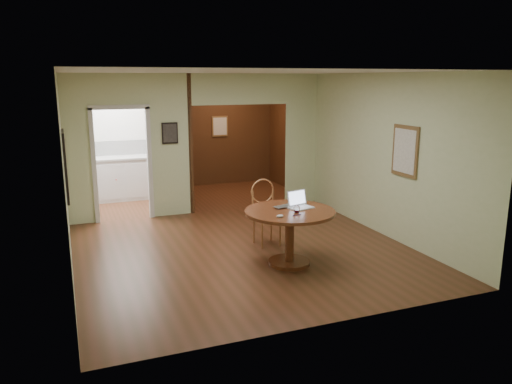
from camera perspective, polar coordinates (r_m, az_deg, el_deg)
name	(u,v)px	position (r m, az deg, el deg)	size (l,w,h in m)	color
floor	(245,252)	(7.74, -1.24, -6.83)	(5.00, 5.00, 0.00)	#462714
room_shell	(171,145)	(10.23, -9.73, 5.28)	(5.20, 7.50, 5.00)	silver
dining_table	(290,224)	(7.07, 3.87, -3.72)	(1.28, 1.28, 0.80)	#603018
chair	(265,208)	(7.96, 1.05, -1.88)	(0.47, 0.47, 1.04)	#AB643C
open_laptop	(299,203)	(7.18, 4.95, -1.25)	(0.38, 0.36, 0.23)	silver
closed_laptop	(286,207)	(7.13, 3.47, -1.75)	(0.32, 0.21, 0.03)	#AAABAF
mouse	(280,216)	(6.64, 2.75, -2.77)	(0.10, 0.05, 0.04)	silver
wine_glass	(297,209)	(6.89, 4.68, -1.95)	(0.09, 0.09, 0.11)	white
pen	(297,215)	(6.77, 4.68, -2.65)	(0.01, 0.01, 0.13)	#0C0F5A
kitchen_cabinet	(122,178)	(11.31, -15.08, 1.55)	(2.06, 0.60, 0.94)	silver
grocery_bag	(157,148)	(11.32, -11.24, 5.00)	(0.33, 0.28, 0.33)	beige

